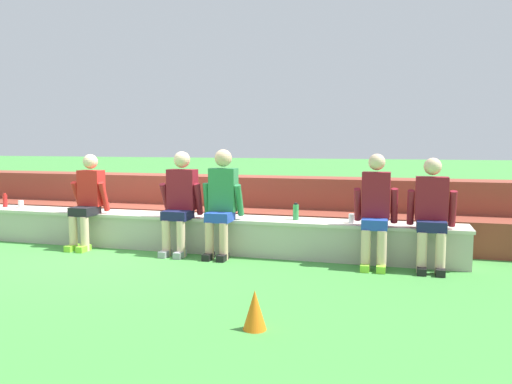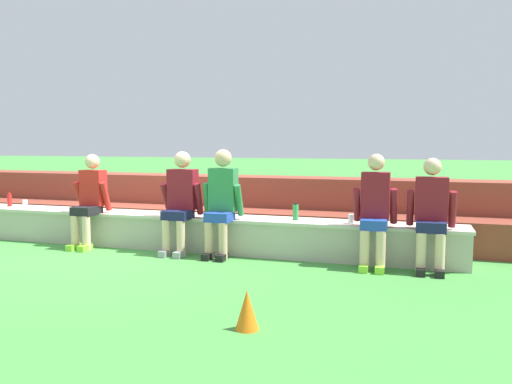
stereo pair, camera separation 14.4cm
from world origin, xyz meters
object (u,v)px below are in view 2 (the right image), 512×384
(water_bottle_near_left, at_px, (296,212))
(sports_cone, at_px, (247,310))
(person_center, at_px, (221,200))
(person_far_right, at_px, (431,212))
(plastic_cup_right_end, at_px, (25,203))
(person_far_left, at_px, (89,199))
(person_right_of_center, at_px, (375,209))
(water_bottle_near_right, at_px, (9,200))
(plastic_cup_middle, at_px, (352,219))
(person_left_of_center, at_px, (180,199))

(water_bottle_near_left, height_order, sports_cone, water_bottle_near_left)
(person_center, distance_m, sports_cone, 2.65)
(person_far_right, relative_size, plastic_cup_right_end, 11.44)
(person_far_left, height_order, plastic_cup_right_end, person_far_left)
(person_center, distance_m, person_right_of_center, 1.92)
(water_bottle_near_left, height_order, water_bottle_near_right, water_bottle_near_left)
(person_far_left, height_order, person_center, person_center)
(plastic_cup_right_end, xyz_separation_m, sports_cone, (4.47, -2.62, -0.37))
(water_bottle_near_right, xyz_separation_m, plastic_cup_middle, (5.28, -0.09, -0.04))
(person_far_left, bearing_deg, water_bottle_near_left, 5.53)
(person_right_of_center, relative_size, plastic_cup_right_end, 11.82)
(person_far_left, distance_m, sports_cone, 3.91)
(person_right_of_center, bearing_deg, person_far_right, 0.70)
(person_center, height_order, person_far_right, person_center)
(plastic_cup_right_end, bearing_deg, water_bottle_near_left, -0.24)
(person_left_of_center, xyz_separation_m, sports_cone, (1.71, -2.35, -0.56))
(person_far_right, bearing_deg, water_bottle_near_right, 177.17)
(water_bottle_near_left, relative_size, plastic_cup_right_end, 1.95)
(sports_cone, bearing_deg, person_far_left, 143.06)
(water_bottle_near_left, distance_m, water_bottle_near_right, 4.57)
(person_left_of_center, height_order, sports_cone, person_left_of_center)
(sports_cone, bearing_deg, person_far_right, 58.69)
(person_far_left, distance_m, person_far_right, 4.51)
(person_far_left, relative_size, water_bottle_near_right, 6.12)
(water_bottle_near_right, bearing_deg, person_far_left, -10.41)
(person_left_of_center, relative_size, water_bottle_near_left, 6.13)
(person_right_of_center, bearing_deg, person_far_left, 179.93)
(water_bottle_near_left, xyz_separation_m, plastic_cup_right_end, (-4.26, 0.02, -0.05))
(person_left_of_center, bearing_deg, plastic_cup_right_end, 174.29)
(person_center, bearing_deg, plastic_cup_middle, 7.61)
(person_left_of_center, relative_size, sports_cone, 4.26)
(person_far_right, xyz_separation_m, sports_cone, (-1.42, -2.33, -0.52))
(plastic_cup_middle, bearing_deg, person_far_right, -13.57)
(person_center, xyz_separation_m, person_right_of_center, (1.92, -0.01, -0.04))
(person_center, bearing_deg, plastic_cup_right_end, 175.04)
(person_right_of_center, relative_size, sports_cone, 4.22)
(person_far_left, xyz_separation_m, person_right_of_center, (3.89, -0.00, 0.01))
(person_far_left, relative_size, water_bottle_near_left, 5.92)
(plastic_cup_middle, bearing_deg, plastic_cup_right_end, 179.15)
(person_center, distance_m, plastic_cup_middle, 1.65)
(person_right_of_center, height_order, person_far_right, person_right_of_center)
(person_left_of_center, xyz_separation_m, water_bottle_near_right, (-3.07, 0.29, -0.14))
(person_right_of_center, relative_size, plastic_cup_middle, 11.75)
(person_far_left, distance_m, plastic_cup_right_end, 1.42)
(person_far_left, xyz_separation_m, person_far_right, (4.51, 0.00, -0.00))
(plastic_cup_right_end, bearing_deg, person_left_of_center, -5.71)
(water_bottle_near_left, xyz_separation_m, plastic_cup_middle, (0.72, -0.06, -0.05))
(plastic_cup_right_end, relative_size, sports_cone, 0.36)
(person_center, relative_size, person_far_right, 1.07)
(person_right_of_center, xyz_separation_m, plastic_cup_right_end, (-5.27, 0.30, -0.17))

